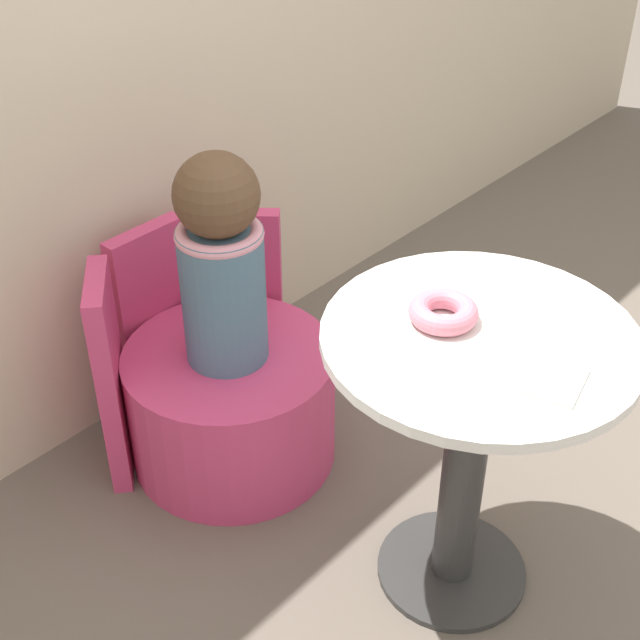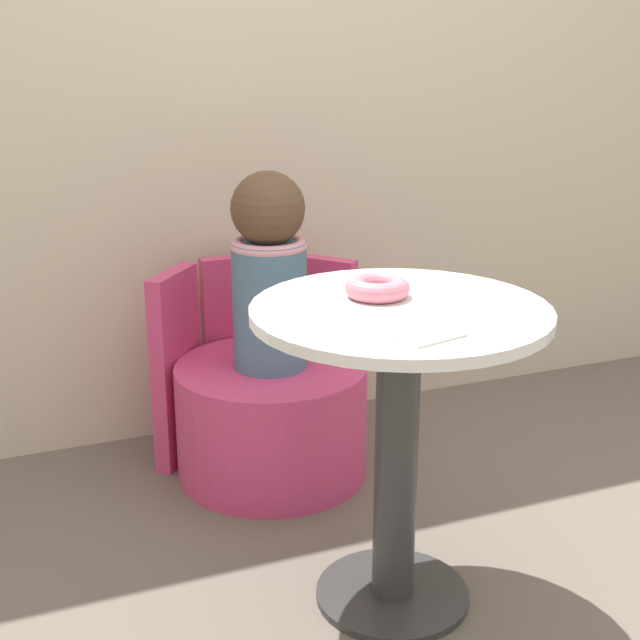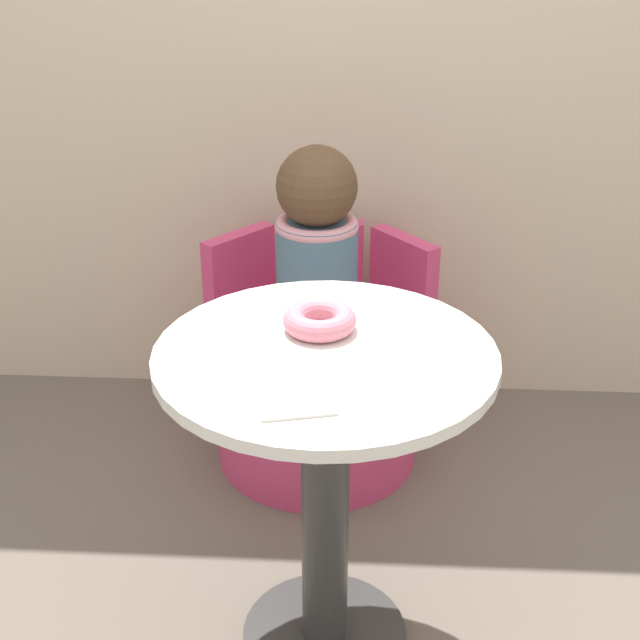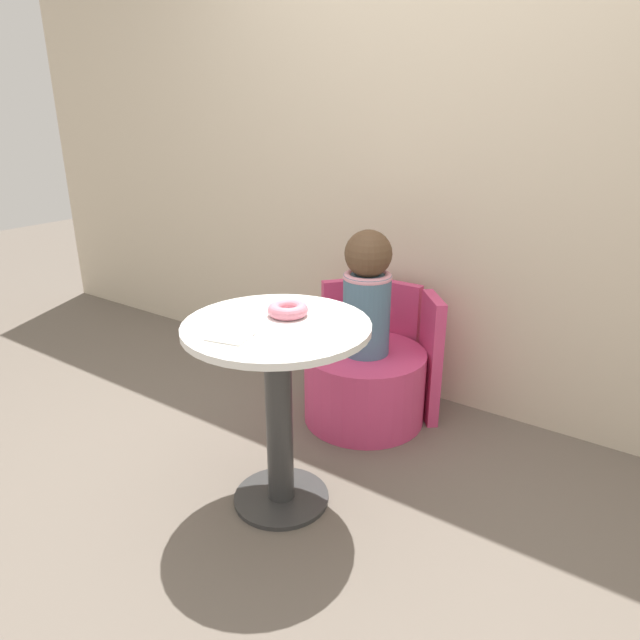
# 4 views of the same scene
# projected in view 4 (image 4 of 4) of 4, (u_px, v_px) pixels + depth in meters

# --- Properties ---
(ground_plane) EXTENTS (12.00, 12.00, 0.00)m
(ground_plane) POSITION_uv_depth(u_px,v_px,m) (300.00, 508.00, 2.13)
(ground_plane) COLOR #665B51
(back_wall) EXTENTS (6.00, 0.06, 2.40)m
(back_wall) POSITION_uv_depth(u_px,v_px,m) (446.00, 155.00, 2.58)
(back_wall) COLOR beige
(back_wall) RESTS_ON ground_plane
(round_table) EXTENTS (0.65, 0.65, 0.72)m
(round_table) POSITION_uv_depth(u_px,v_px,m) (278.00, 381.00, 2.00)
(round_table) COLOR #333333
(round_table) RESTS_ON ground_plane
(tub_chair) EXTENTS (0.57, 0.57, 0.35)m
(tub_chair) POSITION_uv_depth(u_px,v_px,m) (364.00, 385.00, 2.69)
(tub_chair) COLOR #D13D70
(tub_chair) RESTS_ON ground_plane
(booth_backrest) EXTENTS (0.67, 0.24, 0.60)m
(booth_backrest) POSITION_uv_depth(u_px,v_px,m) (389.00, 344.00, 2.82)
(booth_backrest) COLOR #D13D70
(booth_backrest) RESTS_ON ground_plane
(child_figure) EXTENTS (0.22, 0.22, 0.57)m
(child_figure) POSITION_uv_depth(u_px,v_px,m) (367.00, 293.00, 2.53)
(child_figure) COLOR slate
(child_figure) RESTS_ON tub_chair
(donut) EXTENTS (0.14, 0.14, 0.04)m
(donut) POSITION_uv_depth(u_px,v_px,m) (288.00, 310.00, 1.99)
(donut) COLOR pink
(donut) RESTS_ON round_table
(paper_napkin) EXTENTS (0.15, 0.15, 0.01)m
(paper_napkin) POSITION_uv_depth(u_px,v_px,m) (231.00, 336.00, 1.81)
(paper_napkin) COLOR silver
(paper_napkin) RESTS_ON round_table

